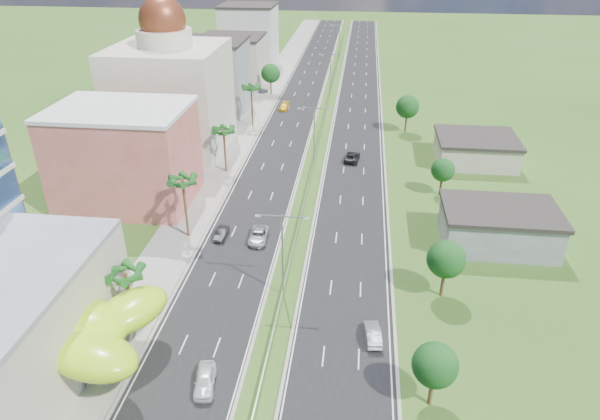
% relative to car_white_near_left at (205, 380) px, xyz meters
% --- Properties ---
extents(ground, '(500.00, 500.00, 0.00)m').
position_rel_car_white_near_left_xyz_m(ground, '(5.39, 5.44, -0.85)').
color(ground, '#2D5119').
rests_on(ground, ground).
extents(road_left, '(11.00, 260.00, 0.04)m').
position_rel_car_white_near_left_xyz_m(road_left, '(-2.11, 95.44, -0.83)').
color(road_left, black).
rests_on(road_left, ground).
extents(road_right, '(11.00, 260.00, 0.04)m').
position_rel_car_white_near_left_xyz_m(road_right, '(12.89, 95.44, -0.83)').
color(road_right, black).
rests_on(road_right, ground).
extents(sidewalk_left, '(7.00, 260.00, 0.12)m').
position_rel_car_white_near_left_xyz_m(sidewalk_left, '(-11.61, 95.44, -0.79)').
color(sidewalk_left, gray).
rests_on(sidewalk_left, ground).
extents(median_guardrail, '(0.10, 216.06, 0.76)m').
position_rel_car_white_near_left_xyz_m(median_guardrail, '(5.39, 77.43, -0.23)').
color(median_guardrail, gray).
rests_on(median_guardrail, ground).
extents(streetlight_median_b, '(6.04, 0.25, 11.00)m').
position_rel_car_white_near_left_xyz_m(streetlight_median_b, '(5.39, 15.44, 5.90)').
color(streetlight_median_b, gray).
rests_on(streetlight_median_b, ground).
extents(streetlight_median_c, '(6.04, 0.25, 11.00)m').
position_rel_car_white_near_left_xyz_m(streetlight_median_c, '(5.39, 55.44, 5.90)').
color(streetlight_median_c, gray).
rests_on(streetlight_median_c, ground).
extents(streetlight_median_d, '(6.04, 0.25, 11.00)m').
position_rel_car_white_near_left_xyz_m(streetlight_median_d, '(5.39, 100.44, 5.90)').
color(streetlight_median_d, gray).
rests_on(streetlight_median_d, ground).
extents(streetlight_median_e, '(6.04, 0.25, 11.00)m').
position_rel_car_white_near_left_xyz_m(streetlight_median_e, '(5.39, 145.44, 5.90)').
color(streetlight_median_e, gray).
rests_on(streetlight_median_e, ground).
extents(lime_canopy, '(18.00, 15.00, 7.40)m').
position_rel_car_white_near_left_xyz_m(lime_canopy, '(-14.61, 1.43, 4.14)').
color(lime_canopy, '#A4E316').
rests_on(lime_canopy, ground).
extents(pink_shophouse, '(20.00, 15.00, 15.00)m').
position_rel_car_white_near_left_xyz_m(pink_shophouse, '(-22.61, 37.44, 6.65)').
color(pink_shophouse, '#B6534A').
rests_on(pink_shophouse, ground).
extents(domed_building, '(20.00, 20.00, 28.70)m').
position_rel_car_white_near_left_xyz_m(domed_building, '(-22.61, 60.44, 10.50)').
color(domed_building, beige).
rests_on(domed_building, ground).
extents(midrise_grey, '(16.00, 15.00, 16.00)m').
position_rel_car_white_near_left_xyz_m(midrise_grey, '(-21.61, 85.44, 7.15)').
color(midrise_grey, gray).
rests_on(midrise_grey, ground).
extents(midrise_beige, '(16.00, 15.00, 13.00)m').
position_rel_car_white_near_left_xyz_m(midrise_beige, '(-21.61, 107.44, 5.65)').
color(midrise_beige, '#BDB09B').
rests_on(midrise_beige, ground).
extents(midrise_white, '(16.00, 15.00, 18.00)m').
position_rel_car_white_near_left_xyz_m(midrise_white, '(-21.61, 130.44, 8.15)').
color(midrise_white, silver).
rests_on(midrise_white, ground).
extents(shed_near, '(15.00, 10.00, 5.00)m').
position_rel_car_white_near_left_xyz_m(shed_near, '(33.39, 30.44, 1.65)').
color(shed_near, gray).
rests_on(shed_near, ground).
extents(shed_far, '(14.00, 12.00, 4.40)m').
position_rel_car_white_near_left_xyz_m(shed_far, '(35.39, 60.44, 1.35)').
color(shed_far, '#BDB09B').
rests_on(shed_far, ground).
extents(palm_tree_b, '(3.60, 3.60, 8.10)m').
position_rel_car_white_near_left_xyz_m(palm_tree_b, '(-10.11, 7.44, 6.21)').
color(palm_tree_b, '#47301C').
rests_on(palm_tree_b, ground).
extents(palm_tree_c, '(3.60, 3.60, 9.60)m').
position_rel_car_white_near_left_xyz_m(palm_tree_c, '(-10.11, 27.44, 7.65)').
color(palm_tree_c, '#47301C').
rests_on(palm_tree_c, ground).
extents(palm_tree_d, '(3.60, 3.60, 8.60)m').
position_rel_car_white_near_left_xyz_m(palm_tree_d, '(-10.11, 50.44, 6.69)').
color(palm_tree_d, '#47301C').
rests_on(palm_tree_d, ground).
extents(palm_tree_e, '(3.60, 3.60, 9.40)m').
position_rel_car_white_near_left_xyz_m(palm_tree_e, '(-10.11, 75.44, 7.46)').
color(palm_tree_e, '#47301C').
rests_on(palm_tree_e, ground).
extents(leafy_tree_lfar, '(4.90, 4.90, 8.05)m').
position_rel_car_white_near_left_xyz_m(leafy_tree_lfar, '(-10.11, 100.44, 4.73)').
color(leafy_tree_lfar, '#47301C').
rests_on(leafy_tree_lfar, ground).
extents(leafy_tree_ra, '(4.20, 4.20, 6.90)m').
position_rel_car_white_near_left_xyz_m(leafy_tree_ra, '(21.39, 0.44, 3.93)').
color(leafy_tree_ra, '#47301C').
rests_on(leafy_tree_ra, ground).
extents(leafy_tree_rb, '(4.55, 4.55, 7.47)m').
position_rel_car_white_near_left_xyz_m(leafy_tree_rb, '(24.39, 17.44, 4.33)').
color(leafy_tree_rb, '#47301C').
rests_on(leafy_tree_rb, ground).
extents(leafy_tree_rc, '(3.85, 3.85, 6.33)m').
position_rel_car_white_near_left_xyz_m(leafy_tree_rc, '(27.39, 45.44, 3.52)').
color(leafy_tree_rc, '#47301C').
rests_on(leafy_tree_rc, ground).
extents(leafy_tree_rd, '(4.90, 4.90, 8.05)m').
position_rel_car_white_near_left_xyz_m(leafy_tree_rd, '(23.39, 75.44, 4.73)').
color(leafy_tree_rd, '#47301C').
rests_on(leafy_tree_rd, ground).
extents(car_white_near_left, '(2.66, 5.00, 1.62)m').
position_rel_car_white_near_left_xyz_m(car_white_near_left, '(0.00, 0.00, 0.00)').
color(car_white_near_left, silver).
rests_on(car_white_near_left, road_left).
extents(car_dark_left, '(1.48, 4.08, 1.34)m').
position_rel_car_white_near_left_xyz_m(car_dark_left, '(-5.26, 27.57, -0.14)').
color(car_dark_left, black).
rests_on(car_dark_left, road_left).
extents(car_silver_mid_left, '(2.62, 5.41, 1.48)m').
position_rel_car_white_near_left_xyz_m(car_silver_mid_left, '(0.14, 27.43, -0.07)').
color(car_silver_mid_left, '#A3A6AA').
rests_on(car_silver_mid_left, road_left).
extents(car_yellow_far_left, '(2.18, 4.97, 1.42)m').
position_rel_car_white_near_left_xyz_m(car_yellow_far_left, '(-4.87, 88.18, -0.10)').
color(car_yellow_far_left, yellow).
rests_on(car_yellow_far_left, road_left).
extents(car_silver_right, '(2.07, 4.63, 1.48)m').
position_rel_car_white_near_left_xyz_m(car_silver_right, '(16.15, 8.61, -0.07)').
color(car_silver_right, '#A9ABB0').
rests_on(car_silver_right, road_right).
extents(car_dark_far_right, '(3.16, 5.69, 1.50)m').
position_rel_car_white_near_left_xyz_m(car_dark_far_right, '(12.45, 58.11, -0.06)').
color(car_dark_far_right, black).
rests_on(car_dark_far_right, road_right).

